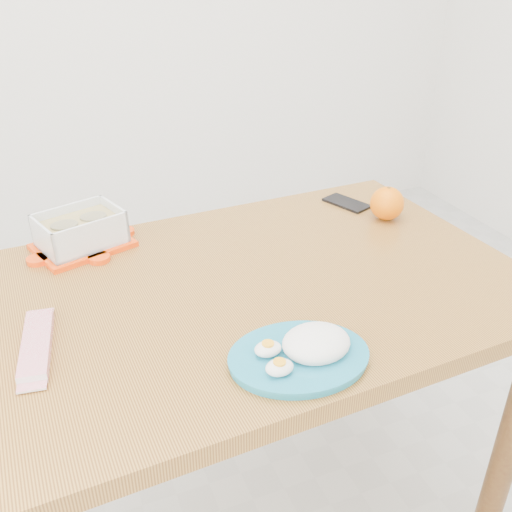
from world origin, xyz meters
name	(u,v)px	position (x,y,z in m)	size (l,w,h in m)	color
ground	(284,488)	(0.00, 0.00, 0.00)	(3.50, 3.50, 0.00)	#B7B7B2
dining_table	(256,323)	(-0.11, -0.05, 0.64)	(1.16, 0.80, 0.75)	#A1712D
food_container	(81,231)	(-0.42, 0.24, 0.79)	(0.24, 0.21, 0.09)	#FF4107
orange_fruit	(387,203)	(0.31, 0.11, 0.79)	(0.08, 0.08, 0.08)	orange
rice_plate	(304,350)	(-0.13, -0.32, 0.77)	(0.26, 0.26, 0.06)	teal
candy_bar	(37,344)	(-0.55, -0.12, 0.76)	(0.19, 0.05, 0.02)	#B40926
smartphone	(347,203)	(0.27, 0.22, 0.75)	(0.06, 0.12, 0.01)	black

